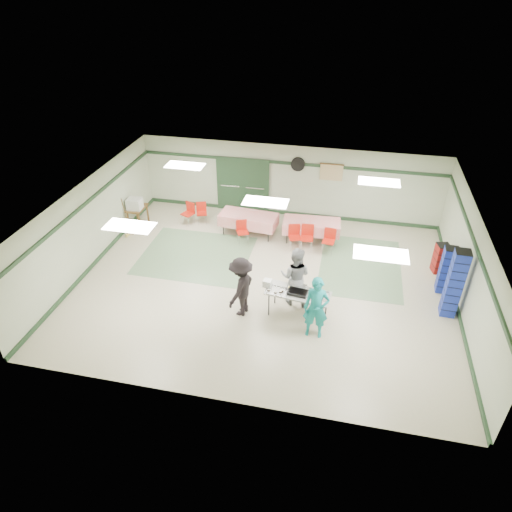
% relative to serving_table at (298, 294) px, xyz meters
% --- Properties ---
extents(floor, '(11.00, 11.00, 0.00)m').
position_rel_serving_table_xyz_m(floor, '(-1.16, 1.28, -0.71)').
color(floor, '#BCB397').
rests_on(floor, ground).
extents(ceiling, '(11.00, 11.00, 0.00)m').
position_rel_serving_table_xyz_m(ceiling, '(-1.16, 1.28, 1.99)').
color(ceiling, silver).
rests_on(ceiling, wall_back).
extents(wall_back, '(11.00, 0.00, 11.00)m').
position_rel_serving_table_xyz_m(wall_back, '(-1.16, 5.78, 0.64)').
color(wall_back, '#B5BFA3').
rests_on(wall_back, floor).
extents(wall_front, '(11.00, 0.00, 11.00)m').
position_rel_serving_table_xyz_m(wall_front, '(-1.16, -3.22, 0.64)').
color(wall_front, '#B5BFA3').
rests_on(wall_front, floor).
extents(wall_left, '(0.00, 9.00, 9.00)m').
position_rel_serving_table_xyz_m(wall_left, '(-6.66, 1.28, 0.64)').
color(wall_left, '#B5BFA3').
rests_on(wall_left, floor).
extents(wall_right, '(0.00, 9.00, 9.00)m').
position_rel_serving_table_xyz_m(wall_right, '(4.34, 1.28, 0.64)').
color(wall_right, '#B5BFA3').
rests_on(wall_right, floor).
extents(trim_back, '(11.00, 0.06, 0.10)m').
position_rel_serving_table_xyz_m(trim_back, '(-1.16, 5.75, 1.34)').
color(trim_back, '#203B23').
rests_on(trim_back, wall_back).
extents(baseboard_back, '(11.00, 0.06, 0.12)m').
position_rel_serving_table_xyz_m(baseboard_back, '(-1.16, 5.75, -0.65)').
color(baseboard_back, '#203B23').
rests_on(baseboard_back, floor).
extents(trim_left, '(0.06, 9.00, 0.10)m').
position_rel_serving_table_xyz_m(trim_left, '(-6.63, 1.28, 1.34)').
color(trim_left, '#203B23').
rests_on(trim_left, wall_back).
extents(baseboard_left, '(0.06, 9.00, 0.12)m').
position_rel_serving_table_xyz_m(baseboard_left, '(-6.63, 1.28, -0.65)').
color(baseboard_left, '#203B23').
rests_on(baseboard_left, floor).
extents(trim_right, '(0.06, 9.00, 0.10)m').
position_rel_serving_table_xyz_m(trim_right, '(4.31, 1.28, 1.34)').
color(trim_right, '#203B23').
rests_on(trim_right, wall_back).
extents(baseboard_right, '(0.06, 9.00, 0.12)m').
position_rel_serving_table_xyz_m(baseboard_right, '(4.31, 1.28, -0.65)').
color(baseboard_right, '#203B23').
rests_on(baseboard_right, floor).
extents(green_patch_a, '(3.50, 3.00, 0.01)m').
position_rel_serving_table_xyz_m(green_patch_a, '(-3.66, 2.28, -0.71)').
color(green_patch_a, gray).
rests_on(green_patch_a, floor).
extents(green_patch_b, '(2.50, 3.50, 0.01)m').
position_rel_serving_table_xyz_m(green_patch_b, '(1.64, 2.78, -0.71)').
color(green_patch_b, gray).
rests_on(green_patch_b, floor).
extents(double_door_left, '(0.90, 0.06, 2.10)m').
position_rel_serving_table_xyz_m(double_door_left, '(-3.36, 5.72, 0.34)').
color(double_door_left, gray).
rests_on(double_door_left, floor).
extents(double_door_right, '(0.90, 0.06, 2.10)m').
position_rel_serving_table_xyz_m(double_door_right, '(-2.41, 5.72, 0.34)').
color(double_door_right, gray).
rests_on(double_door_right, floor).
extents(door_frame, '(2.00, 0.03, 2.15)m').
position_rel_serving_table_xyz_m(door_frame, '(-2.89, 5.70, 0.34)').
color(door_frame, '#203B23').
rests_on(door_frame, floor).
extents(wall_fan, '(0.50, 0.10, 0.50)m').
position_rel_serving_table_xyz_m(wall_fan, '(-0.86, 5.72, 1.34)').
color(wall_fan, black).
rests_on(wall_fan, wall_back).
extents(scroll_banner, '(0.80, 0.02, 0.60)m').
position_rel_serving_table_xyz_m(scroll_banner, '(0.34, 5.72, 1.14)').
color(scroll_banner, tan).
rests_on(scroll_banner, wall_back).
extents(serving_table, '(1.76, 0.90, 0.76)m').
position_rel_serving_table_xyz_m(serving_table, '(0.00, 0.00, 0.00)').
color(serving_table, '#A09F9B').
rests_on(serving_table, floor).
extents(sheet_tray_right, '(0.60, 0.49, 0.02)m').
position_rel_serving_table_xyz_m(sheet_tray_right, '(0.52, -0.00, 0.06)').
color(sheet_tray_right, silver).
rests_on(sheet_tray_right, serving_table).
extents(sheet_tray_mid, '(0.58, 0.47, 0.02)m').
position_rel_serving_table_xyz_m(sheet_tray_mid, '(-0.07, 0.17, 0.06)').
color(sheet_tray_mid, silver).
rests_on(sheet_tray_mid, serving_table).
extents(sheet_tray_left, '(0.64, 0.52, 0.02)m').
position_rel_serving_table_xyz_m(sheet_tray_left, '(-0.57, -0.08, 0.06)').
color(sheet_tray_left, silver).
rests_on(sheet_tray_left, serving_table).
extents(baking_pan, '(0.56, 0.39, 0.08)m').
position_rel_serving_table_xyz_m(baking_pan, '(-0.02, -0.05, 0.09)').
color(baking_pan, black).
rests_on(baking_pan, serving_table).
extents(foam_box_stack, '(0.25, 0.23, 0.20)m').
position_rel_serving_table_xyz_m(foam_box_stack, '(-0.86, 0.10, 0.15)').
color(foam_box_stack, white).
rests_on(foam_box_stack, serving_table).
extents(volunteer_teal, '(0.64, 0.43, 1.74)m').
position_rel_serving_table_xyz_m(volunteer_teal, '(0.53, -0.67, 0.16)').
color(volunteer_teal, '#138083').
rests_on(volunteer_teal, floor).
extents(volunteer_grey, '(0.89, 0.71, 1.76)m').
position_rel_serving_table_xyz_m(volunteer_grey, '(-0.17, 0.55, 0.17)').
color(volunteer_grey, gray).
rests_on(volunteer_grey, floor).
extents(volunteer_dark, '(0.89, 1.25, 1.74)m').
position_rel_serving_table_xyz_m(volunteer_dark, '(-1.51, -0.22, 0.16)').
color(volunteer_dark, black).
rests_on(volunteer_dark, floor).
extents(dining_table_a, '(1.95, 0.95, 0.77)m').
position_rel_serving_table_xyz_m(dining_table_a, '(-0.09, 4.02, -0.14)').
color(dining_table_a, red).
rests_on(dining_table_a, floor).
extents(dining_table_b, '(2.04, 1.06, 0.77)m').
position_rel_serving_table_xyz_m(dining_table_b, '(-2.29, 4.02, -0.14)').
color(dining_table_b, red).
rests_on(dining_table_b, floor).
extents(chair_a, '(0.44, 0.44, 0.88)m').
position_rel_serving_table_xyz_m(chair_a, '(-0.17, 3.45, -0.17)').
color(chair_a, red).
rests_on(chair_a, floor).
extents(chair_b, '(0.49, 0.49, 0.84)m').
position_rel_serving_table_xyz_m(chair_b, '(-0.59, 3.45, -0.20)').
color(chair_b, red).
rests_on(chair_b, floor).
extents(chair_c, '(0.43, 0.43, 0.83)m').
position_rel_serving_table_xyz_m(chair_c, '(0.56, 3.45, -0.21)').
color(chair_c, red).
rests_on(chair_c, floor).
extents(chair_d, '(0.50, 0.50, 0.80)m').
position_rel_serving_table_xyz_m(chair_d, '(-2.38, 3.44, -0.22)').
color(chair_d, red).
rests_on(chair_d, floor).
extents(chair_loose_a, '(0.46, 0.46, 0.78)m').
position_rel_serving_table_xyz_m(chair_loose_a, '(-4.16, 4.49, -0.24)').
color(chair_loose_a, red).
rests_on(chair_loose_a, floor).
extents(chair_loose_b, '(0.51, 0.51, 0.83)m').
position_rel_serving_table_xyz_m(chair_loose_b, '(-4.56, 4.29, -0.20)').
color(chair_loose_b, red).
rests_on(chair_loose_b, floor).
extents(crate_stack_blue_a, '(0.39, 0.39, 1.46)m').
position_rel_serving_table_xyz_m(crate_stack_blue_a, '(3.99, 1.98, 0.02)').
color(crate_stack_blue_a, '#1B30A6').
rests_on(crate_stack_blue_a, floor).
extents(crate_stack_red, '(0.45, 0.45, 0.97)m').
position_rel_serving_table_xyz_m(crate_stack_red, '(3.99, 2.98, -0.23)').
color(crate_stack_red, maroon).
rests_on(crate_stack_red, floor).
extents(crate_stack_blue_b, '(0.40, 0.40, 2.02)m').
position_rel_serving_table_xyz_m(crate_stack_blue_b, '(3.99, 0.91, 0.30)').
color(crate_stack_blue_b, '#1B30A6').
rests_on(crate_stack_blue_b, floor).
extents(printer_table, '(0.55, 0.84, 0.74)m').
position_rel_serving_table_xyz_m(printer_table, '(-6.31, 3.73, -0.08)').
color(printer_table, brown).
rests_on(printer_table, floor).
extents(office_printer, '(0.51, 0.46, 0.39)m').
position_rel_serving_table_xyz_m(office_printer, '(-6.31, 3.63, 0.23)').
color(office_printer, beige).
rests_on(office_printer, printer_table).
extents(broom, '(0.03, 0.23, 1.43)m').
position_rel_serving_table_xyz_m(broom, '(-6.39, 3.02, 0.04)').
color(broom, brown).
rests_on(broom, floor).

